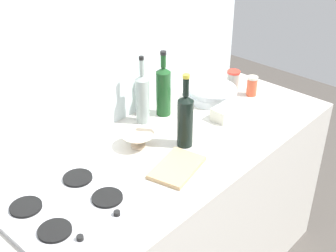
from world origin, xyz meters
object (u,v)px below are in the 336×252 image
object	(u,v)px
wine_bottle_leftmost	(185,119)
wine_bottle_mid_right	(163,90)
stovetop_hob	(68,205)
wine_bottle_mid_left	(143,98)
butter_dish	(226,112)
mixing_bowl	(138,140)
condiment_jar_rear	(233,80)
condiment_jar_front	(252,86)
cutting_board	(177,167)
plate_stack	(212,93)

from	to	relation	value
wine_bottle_leftmost	wine_bottle_mid_right	xyz separation A→B (m)	(0.14, 0.26, 0.00)
stovetop_hob	wine_bottle_mid_left	xyz separation A→B (m)	(0.63, 0.25, 0.11)
stovetop_hob	butter_dish	xyz separation A→B (m)	(0.93, -0.03, 0.02)
mixing_bowl	butter_dish	bearing A→B (deg)	-15.74
mixing_bowl	condiment_jar_rear	distance (m)	0.76
butter_dish	condiment_jar_rear	bearing A→B (deg)	29.48
wine_bottle_mid_left	condiment_jar_rear	world-z (taller)	wine_bottle_mid_left
wine_bottle_mid_left	wine_bottle_mid_right	xyz separation A→B (m)	(0.12, -0.02, 0.00)
condiment_jar_front	cutting_board	bearing A→B (deg)	-168.84
wine_bottle_mid_right	condiment_jar_front	world-z (taller)	wine_bottle_mid_right
plate_stack	condiment_jar_rear	xyz separation A→B (m)	(0.18, -0.01, 0.02)
butter_dish	condiment_jar_front	world-z (taller)	condiment_jar_front
wine_bottle_mid_right	cutting_board	bearing A→B (deg)	-130.24
wine_bottle_mid_left	condiment_jar_front	xyz separation A→B (m)	(0.60, -0.23, -0.07)
wine_bottle_leftmost	condiment_jar_rear	xyz separation A→B (m)	(0.61, 0.17, -0.08)
condiment_jar_rear	cutting_board	xyz separation A→B (m)	(-0.77, -0.27, -0.05)
wine_bottle_mid_left	stovetop_hob	bearing A→B (deg)	-158.59
wine_bottle_mid_right	cutting_board	world-z (taller)	wine_bottle_mid_right
wine_bottle_mid_left	condiment_jar_rear	bearing A→B (deg)	-10.66
mixing_bowl	plate_stack	bearing A→B (deg)	3.90
cutting_board	condiment_jar_front	bearing A→B (deg)	11.16
plate_stack	condiment_jar_front	distance (m)	0.22
condiment_jar_front	condiment_jar_rear	bearing A→B (deg)	93.06
wine_bottle_leftmost	mixing_bowl	size ratio (longest dim) A/B	2.32
plate_stack	wine_bottle_mid_left	distance (m)	0.44
butter_dish	condiment_jar_front	size ratio (longest dim) A/B	1.28
stovetop_hob	mixing_bowl	distance (m)	0.47
butter_dish	cutting_board	world-z (taller)	butter_dish
mixing_bowl	wine_bottle_leftmost	bearing A→B (deg)	-43.07
plate_stack	cutting_board	bearing A→B (deg)	-154.85
plate_stack	butter_dish	world-z (taller)	plate_stack
condiment_jar_rear	cutting_board	size ratio (longest dim) A/B	0.45
wine_bottle_leftmost	butter_dish	distance (m)	0.33
wine_bottle_mid_right	condiment_jar_front	size ratio (longest dim) A/B	3.06
cutting_board	condiment_jar_rear	bearing A→B (deg)	19.41
wine_bottle_mid_right	wine_bottle_mid_left	bearing A→B (deg)	170.00
wine_bottle_mid_left	mixing_bowl	xyz separation A→B (m)	(-0.17, -0.14, -0.09)
wine_bottle_leftmost	wine_bottle_mid_right	size ratio (longest dim) A/B	1.03
plate_stack	wine_bottle_mid_right	world-z (taller)	wine_bottle_mid_right
wine_bottle_leftmost	condiment_jar_rear	size ratio (longest dim) A/B	3.16
wine_bottle_mid_right	wine_bottle_leftmost	bearing A→B (deg)	-118.62
wine_bottle_leftmost	cutting_board	xyz separation A→B (m)	(-0.16, -0.10, -0.12)
plate_stack	wine_bottle_mid_right	size ratio (longest dim) A/B	0.77
plate_stack	wine_bottle_leftmost	xyz separation A→B (m)	(-0.43, -0.18, 0.10)
butter_dish	cutting_board	bearing A→B (deg)	-167.41
plate_stack	butter_dish	size ratio (longest dim) A/B	1.85
wine_bottle_leftmost	mixing_bowl	bearing A→B (deg)	136.93
cutting_board	plate_stack	bearing A→B (deg)	25.15
mixing_bowl	cutting_board	bearing A→B (deg)	-92.58
wine_bottle_leftmost	butter_dish	bearing A→B (deg)	1.63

